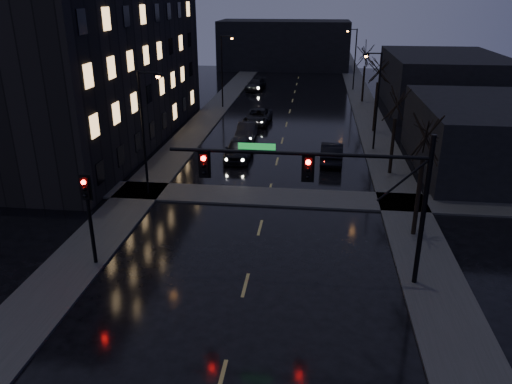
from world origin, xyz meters
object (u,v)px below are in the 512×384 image
(oncoming_car_a, at_px, (239,149))
(lead_car, at_px, (332,152))
(oncoming_car_d, at_px, (256,85))
(oncoming_car_b, at_px, (247,131))
(oncoming_car_c, at_px, (258,116))

(oncoming_car_a, distance_m, lead_car, 7.29)
(oncoming_car_a, height_order, oncoming_car_d, oncoming_car_a)
(oncoming_car_b, relative_size, oncoming_car_d, 0.87)
(oncoming_car_a, xyz_separation_m, lead_car, (7.29, 0.12, -0.05))
(oncoming_car_b, distance_m, lead_car, 9.44)
(oncoming_car_a, xyz_separation_m, oncoming_car_c, (0.16, 11.72, -0.11))
(lead_car, bearing_deg, oncoming_car_b, -35.34)
(oncoming_car_d, bearing_deg, oncoming_car_b, -77.45)
(oncoming_car_b, bearing_deg, oncoming_car_c, 86.71)
(oncoming_car_c, xyz_separation_m, oncoming_car_d, (-2.45, 18.59, 0.01))
(oncoming_car_d, height_order, lead_car, lead_car)
(oncoming_car_b, relative_size, oncoming_car_c, 0.85)
(oncoming_car_a, relative_size, oncoming_car_b, 1.10)
(oncoming_car_b, relative_size, lead_car, 0.94)
(oncoming_car_b, height_order, oncoming_car_c, oncoming_car_b)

